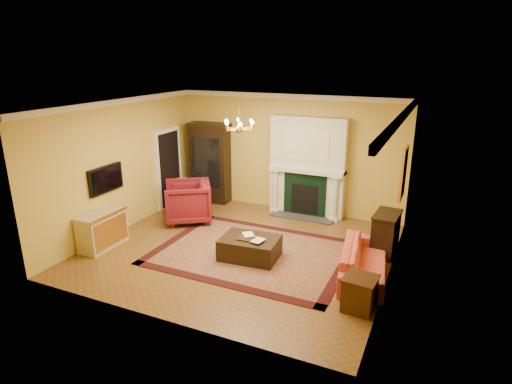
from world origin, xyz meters
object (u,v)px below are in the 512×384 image
Objects in this scene: commode at (102,230)px; console_table at (385,234)px; coral_sofa at (364,256)px; wingback_armchair at (188,200)px; leather_ottoman at (250,248)px; end_table at (360,294)px; china_cabinet at (211,165)px; pedestal_table at (182,191)px.

console_table is (5.51, 2.12, 0.04)m from commode.
coral_sofa is (5.30, 1.05, 0.00)m from commode.
wingback_armchair is 2.57m from leather_ottoman.
end_table is at bearing -87.50° from console_table.
console_table is (4.92, -1.45, -0.62)m from china_cabinet.
pedestal_table is 1.40× the size of end_table.
pedestal_table is at bearing -121.58° from china_cabinet.
coral_sofa is at bearing 44.13° from wingback_armchair.
china_cabinet is at bearing 54.23° from coral_sofa.
coral_sofa is at bearing 97.48° from end_table.
console_table is (0.06, 2.25, 0.15)m from end_table.
commode reaches higher than end_table.
end_table is at bearing 179.96° from coral_sofa.
coral_sofa is 1.10m from console_table.
wingback_armchair is 1.02m from pedestal_table.
wingback_armchair is 4.57m from coral_sofa.
china_cabinet reaches higher than end_table.
commode is at bearing -93.39° from pedestal_table.
china_cabinet is 2.45× the size of console_table.
coral_sofa is (4.71, -2.53, -0.65)m from china_cabinet.
wingback_armchair is 1.05× the size of commode.
end_table reaches higher than leather_ottoman.
console_table is 0.75× the size of leather_ottoman.
commode is (-0.83, -2.02, -0.16)m from wingback_armchair.
leather_ottoman is (-2.38, 0.94, -0.05)m from end_table.
pedestal_table reaches higher than end_table.
china_cabinet reaches higher than pedestal_table.
commode is 5.40m from coral_sofa.
china_cabinet is at bearing 80.15° from commode.
pedestal_table is 0.68× the size of leather_ottoman.
china_cabinet reaches higher than console_table.
china_cabinet is 1.65m from wingback_armchair.
pedestal_table is at bearing 151.12° from end_table.
wingback_armchair is 1.41× the size of pedestal_table.
leather_ottoman is at bearing 158.46° from end_table.
commode is at bearing 93.67° from coral_sofa.
china_cabinet is at bearing 127.36° from leather_ottoman.
coral_sofa is (4.46, -0.97, -0.16)m from wingback_armchair.
china_cabinet is 5.17m from console_table.
wingback_armchair is 4.68m from console_table.
wingback_armchair reaches higher than pedestal_table.
pedestal_table and commode have the same top height.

